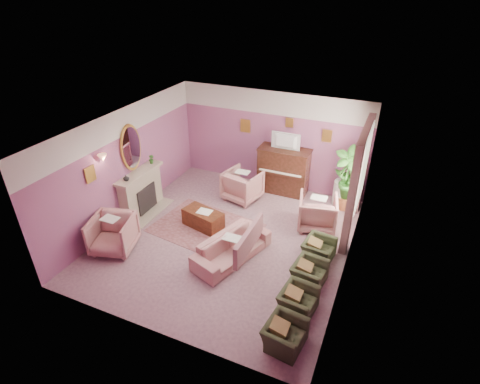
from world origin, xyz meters
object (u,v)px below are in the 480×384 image
at_px(floral_armchair_left, 242,184).
at_px(olive_chair_b, 298,298).
at_px(piano, 283,171).
at_px(olive_chair_a, 285,331).
at_px(coffee_table, 203,219).
at_px(floral_armchair_front, 113,232).
at_px(television, 285,141).
at_px(floral_armchair_right, 317,211).
at_px(sofa, 232,244).
at_px(side_table, 343,193).
at_px(olive_chair_c, 310,270).
at_px(olive_chair_d, 319,247).

bearing_deg(floral_armchair_left, olive_chair_b, -52.67).
relative_size(piano, olive_chair_a, 1.95).
distance_m(coffee_table, floral_armchair_front, 2.16).
distance_m(television, floral_armchair_right, 2.19).
relative_size(olive_chair_a, olive_chair_b, 1.00).
bearing_deg(sofa, floral_armchair_right, 53.40).
bearing_deg(floral_armchair_front, side_table, 42.56).
relative_size(coffee_table, floral_armchair_left, 1.06).
distance_m(sofa, side_table, 3.72).
xyz_separation_m(coffee_table, side_table, (2.97, 2.44, 0.12)).
bearing_deg(olive_chair_c, floral_armchair_left, 135.27).
distance_m(olive_chair_a, olive_chair_d, 2.46).
bearing_deg(piano, olive_chair_b, -68.51).
relative_size(floral_armchair_front, olive_chair_b, 1.31).
bearing_deg(floral_armchair_right, floral_armchair_front, -145.83).
relative_size(floral_armchair_front, olive_chair_c, 1.31).
height_order(floral_armchair_right, olive_chair_d, floral_armchair_right).
distance_m(olive_chair_b, side_table, 4.14).
bearing_deg(sofa, piano, 88.21).
bearing_deg(olive_chair_c, olive_chair_a, -90.00).
height_order(floral_armchair_left, side_table, floral_armchair_left).
xyz_separation_m(olive_chair_a, olive_chair_d, (0.00, 2.46, 0.00)).
bearing_deg(olive_chair_d, piano, 122.86).
relative_size(olive_chair_c, olive_chair_d, 1.00).
bearing_deg(floral_armchair_front, sofa, 17.15).
relative_size(television, olive_chair_d, 1.12).
distance_m(coffee_table, olive_chair_a, 3.85).
relative_size(sofa, floral_armchair_front, 2.02).
distance_m(sofa, olive_chair_c, 1.76).
distance_m(floral_armchair_right, olive_chair_b, 2.84).
xyz_separation_m(floral_armchair_right, floral_armchair_front, (-4.01, -2.72, 0.00)).
distance_m(sofa, floral_armchair_left, 2.59).
bearing_deg(piano, floral_armchair_front, -123.16).
bearing_deg(side_table, floral_armchair_right, -106.53).
distance_m(floral_armchair_right, olive_chair_a, 3.66).
bearing_deg(floral_armchair_right, television, 134.88).
distance_m(coffee_table, floral_armchair_right, 2.83).
height_order(piano, television, television).
distance_m(piano, olive_chair_a, 5.30).
relative_size(sofa, floral_armchair_left, 2.02).
xyz_separation_m(piano, olive_chair_d, (1.65, -2.56, -0.34)).
xyz_separation_m(coffee_table, olive_chair_c, (2.91, -0.88, 0.09)).
height_order(television, olive_chair_a, television).
height_order(piano, olive_chair_c, piano).
height_order(floral_armchair_right, floral_armchair_front, same).
relative_size(olive_chair_b, side_table, 1.02).
bearing_deg(floral_armchair_left, coffee_table, -102.05).
bearing_deg(piano, olive_chair_a, -71.77).
height_order(piano, olive_chair_a, piano).
height_order(coffee_table, floral_armchair_left, floral_armchair_left).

